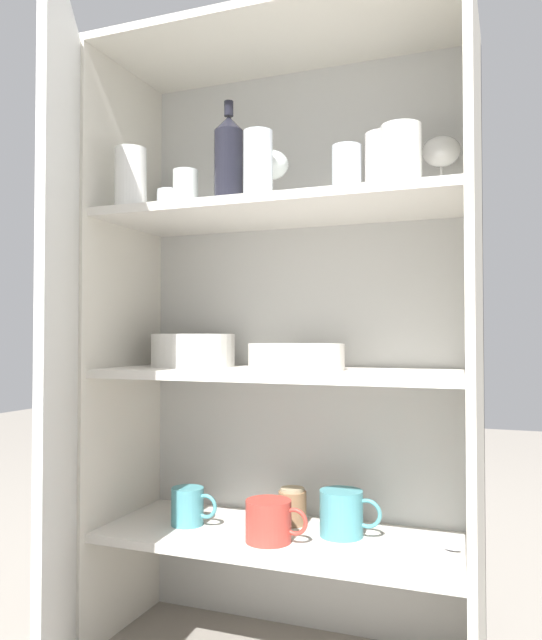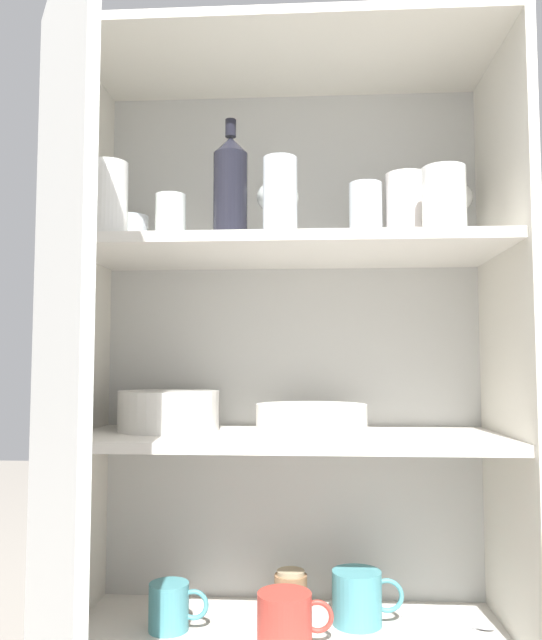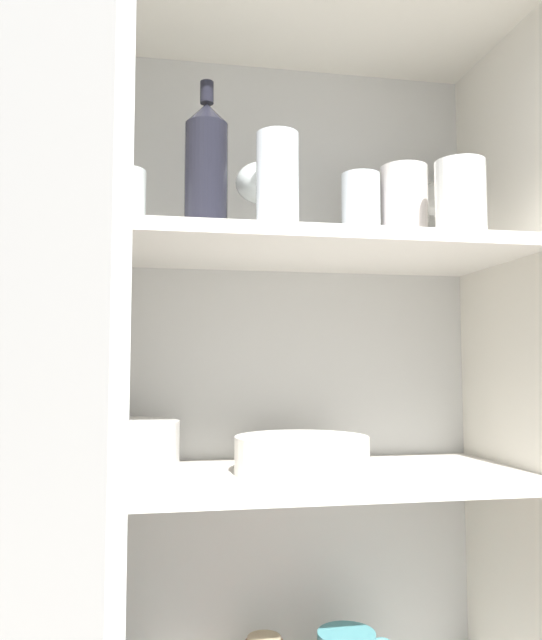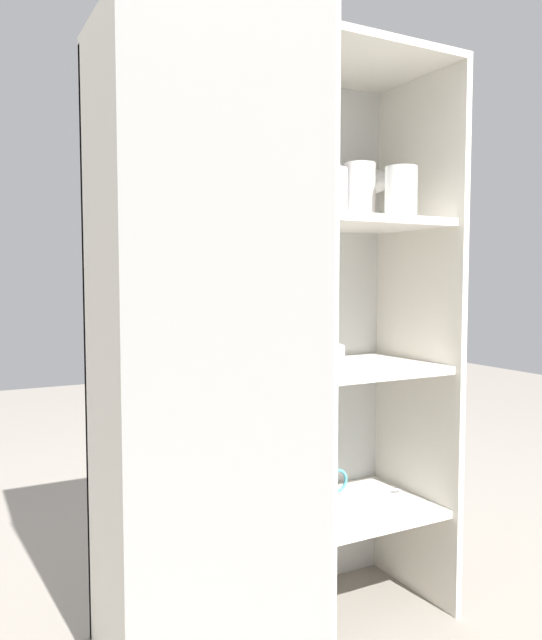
{
  "view_description": "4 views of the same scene",
  "coord_description": "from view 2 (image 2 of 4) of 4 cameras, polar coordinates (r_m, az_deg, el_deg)",
  "views": [
    {
      "loc": [
        0.49,
        -1.17,
        0.72
      ],
      "look_at": [
        -0.04,
        0.19,
        0.76
      ],
      "focal_mm": 35.0,
      "sensor_mm": 36.0,
      "label": 1
    },
    {
      "loc": [
        0.04,
        -1.07,
        0.78
      ],
      "look_at": [
        -0.04,
        0.21,
        0.87
      ],
      "focal_mm": 35.0,
      "sensor_mm": 36.0,
      "label": 2
    },
    {
      "loc": [
        -0.18,
        -0.83,
        0.81
      ],
      "look_at": [
        0.0,
        0.18,
        0.89
      ],
      "focal_mm": 35.0,
      "sensor_mm": 36.0,
      "label": 3
    },
    {
      "loc": [
        -0.73,
        -1.15,
        0.87
      ],
      "look_at": [
        -0.04,
        0.14,
        0.77
      ],
      "focal_mm": 35.0,
      "sensor_mm": 36.0,
      "label": 4
    }
  ],
  "objects": [
    {
      "name": "shelf_board_upper",
      "position": [
        1.25,
        1.63,
        6.29
      ],
      "size": [
        0.82,
        0.32,
        0.02
      ],
      "primitive_type": "cube",
      "color": "silver"
    },
    {
      "name": "cupboard_door",
      "position": [
        0.94,
        -19.17,
        -8.89
      ],
      "size": [
        0.24,
        0.37,
        1.4
      ],
      "color": "silver",
      "rests_on": "ground_plane"
    },
    {
      "name": "cupboard_side_right",
      "position": [
        1.29,
        20.9,
        -7.53
      ],
      "size": [
        0.02,
        0.36,
        1.4
      ],
      "primitive_type": "cube",
      "color": "silver",
      "rests_on": "ground_plane"
    },
    {
      "name": "tumbler_glass_4",
      "position": [
        1.22,
        -14.66,
        10.54
      ],
      "size": [
        0.07,
        0.07,
        0.14
      ],
      "color": "white",
      "rests_on": "shelf_board_upper"
    },
    {
      "name": "cupboard_side_left",
      "position": [
        1.31,
        -17.17,
        -7.55
      ],
      "size": [
        0.02,
        0.36,
        1.4
      ],
      "primitive_type": "cube",
      "color": "silver",
      "rests_on": "ground_plane"
    },
    {
      "name": "storage_jar",
      "position": [
        1.39,
        1.6,
        -23.64
      ],
      "size": [
        0.07,
        0.07,
        0.09
      ],
      "color": "#99704C",
      "rests_on": "shelf_board_lower"
    },
    {
      "name": "mixing_bowl_large",
      "position": [
        1.21,
        3.72,
        -8.92
      ],
      "size": [
        0.21,
        0.21,
        0.06
      ],
      "color": "silver",
      "rests_on": "shelf_board_middle"
    },
    {
      "name": "plate_stack_white",
      "position": [
        1.31,
        -9.34,
        -8.17
      ],
      "size": [
        0.21,
        0.21,
        0.08
      ],
      "color": "silver",
      "rests_on": "shelf_board_middle"
    },
    {
      "name": "tumbler_glass_2",
      "position": [
        1.2,
        15.55,
        10.4
      ],
      "size": [
        0.08,
        0.08,
        0.13
      ],
      "color": "white",
      "rests_on": "shelf_board_upper"
    },
    {
      "name": "shelf_board_lower",
      "position": [
        1.33,
        1.71,
        -26.85
      ],
      "size": [
        0.82,
        0.32,
        0.02
      ],
      "primitive_type": "cube",
      "color": "silver"
    },
    {
      "name": "coffee_mug_extra_1",
      "position": [
        1.32,
        -9.21,
        -24.43
      ],
      "size": [
        0.12,
        0.08,
        0.09
      ],
      "color": "teal",
      "rests_on": "shelf_board_lower"
    },
    {
      "name": "cupboard_back_panel",
      "position": [
        1.4,
        1.9,
        -7.52
      ],
      "size": [
        0.86,
        0.02,
        1.4
      ],
      "primitive_type": "cube",
      "color": "silver",
      "rests_on": "ground_plane"
    },
    {
      "name": "tumbler_glass_1",
      "position": [
        1.41,
        -12.62,
        7.45
      ],
      "size": [
        0.07,
        0.07,
        0.09
      ],
      "color": "white",
      "rests_on": "shelf_board_upper"
    },
    {
      "name": "tumbler_glass_0",
      "position": [
        1.27,
        8.65,
        9.49
      ],
      "size": [
        0.07,
        0.07,
        0.13
      ],
      "color": "white",
      "rests_on": "shelf_board_upper"
    },
    {
      "name": "tumbler_glass_5",
      "position": [
        1.29,
        12.25,
        9.79
      ],
      "size": [
        0.08,
        0.08,
        0.14
      ],
      "color": "silver",
      "rests_on": "shelf_board_upper"
    },
    {
      "name": "serving_spoon",
      "position": [
        1.39,
        16.54,
        -25.04
      ],
      "size": [
        0.17,
        0.07,
        0.01
      ],
      "color": "silver",
      "rests_on": "shelf_board_lower"
    },
    {
      "name": "shelf_board_middle",
      "position": [
        1.24,
        1.67,
        -10.8
      ],
      "size": [
        0.82,
        0.32,
        0.02
      ],
      "primitive_type": "cube",
      "color": "silver"
    },
    {
      "name": "wine_bottle",
      "position": [
        1.24,
        -3.73,
        11.9
      ],
      "size": [
        0.07,
        0.07,
        0.25
      ],
      "color": "black",
      "rests_on": "shelf_board_upper"
    },
    {
      "name": "coffee_mug_extra_2",
      "position": [
        1.25,
        1.34,
        -25.59
      ],
      "size": [
        0.14,
        0.1,
        0.09
      ],
      "color": "#BC3D33",
      "rests_on": "shelf_board_lower"
    },
    {
      "name": "wine_glass_1",
      "position": [
        1.26,
        0.63,
        10.9
      ],
      "size": [
        0.08,
        0.08,
        0.13
      ],
      "color": "white",
      "rests_on": "shelf_board_upper"
    },
    {
      "name": "coffee_mug_primary",
      "position": [
        1.34,
        7.97,
        -23.83
      ],
      "size": [
        0.14,
        0.1,
        0.1
      ],
      "color": "teal",
      "rests_on": "shelf_board_lower"
    },
    {
      "name": "wine_glass_0",
      "position": [
        1.41,
        16.26,
        10.41
      ],
      "size": [
        0.09,
        0.09,
        0.15
      ],
      "color": "white",
      "rests_on": "shelf_board_upper"
    },
    {
      "name": "cupboard_top_panel",
      "position": [
        1.38,
        1.6,
        22.78
      ],
      "size": [
        0.86,
        0.36,
        0.02
      ],
      "primitive_type": "cube",
      "color": "silver",
      "rests_on": "cupboard_side_left"
    },
    {
      "name": "tumbler_glass_6",
      "position": [
        1.27,
        -9.17,
        8.99
      ],
      "size": [
        0.06,
        0.06,
        0.1
      ],
      "color": "white",
      "rests_on": "shelf_board_upper"
    },
    {
      "name": "tumbler_glass_3",
      "position": [
        1.16,
        0.83,
        11.22
      ],
      "size": [
        0.06,
        0.06,
        0.14
      ],
      "color": "white",
      "rests_on": "shelf_board_upper"
    }
  ]
}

